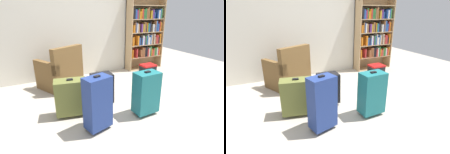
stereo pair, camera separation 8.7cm
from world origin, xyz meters
The scene contains 10 objects.
ground_plane centered at (0.00, 0.00, 0.00)m, with size 8.71×8.71×0.00m, color #B2A899.
back_wall centered at (0.00, 2.16, 1.30)m, with size 4.98×0.10×2.60m, color beige.
bookshelf centered at (1.69, 1.93, 0.98)m, with size 1.04×0.32×1.98m.
armchair centered at (-0.70, 1.54, 0.32)m, with size 0.94×0.94×0.90m.
mug centered at (-0.24, 1.43, 0.05)m, with size 0.12×0.08×0.10m.
storage_box centered at (1.57, 1.55, 0.11)m, with size 0.38×0.30×0.21m.
suitcase_olive centered at (-0.79, 0.36, 0.32)m, with size 0.51×0.34×0.61m.
suitcase_navy_blue centered at (-0.56, -0.15, 0.41)m, with size 0.39×0.30×0.79m.
suitcase_black centered at (-0.23, 0.48, 0.30)m, with size 0.36×0.27×0.58m.
suitcase_teal centered at (0.25, -0.11, 0.37)m, with size 0.38×0.26×0.71m.
Camera 1 is at (-1.33, -2.10, 1.54)m, focal length 28.81 mm.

